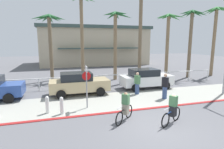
{
  "coord_description": "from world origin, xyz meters",
  "views": [
    {
      "loc": [
        -4.44,
        -7.26,
        3.93
      ],
      "look_at": [
        -0.56,
        6.0,
        1.5
      ],
      "focal_mm": 29.43,
      "sensor_mm": 36.0,
      "label": 1
    }
  ],
  "objects_px": {
    "bollard_3": "(62,105)",
    "cyclist_blue_1": "(172,110)",
    "stop_sign_bike_lane": "(87,81)",
    "bollard_0": "(47,105)",
    "palm_tree_7": "(216,23)",
    "palm_tree_1": "(50,29)",
    "palm_tree_5": "(168,30)",
    "cyclist_black_0": "(125,108)",
    "palm_tree_2": "(81,17)",
    "pedestrian_0": "(165,87)",
    "palm_tree_6": "(192,26)",
    "car_tan_1": "(79,83)",
    "palm_tree_4": "(141,10)",
    "palm_tree_3": "(116,30)",
    "pedestrian_1": "(137,84)",
    "car_white_2": "(146,78)"
  },
  "relations": [
    {
      "from": "stop_sign_bike_lane",
      "to": "palm_tree_3",
      "type": "bearing_deg",
      "value": 61.3
    },
    {
      "from": "palm_tree_2",
      "to": "pedestrian_1",
      "type": "bearing_deg",
      "value": -68.16
    },
    {
      "from": "palm_tree_2",
      "to": "cyclist_black_0",
      "type": "distance_m",
      "value": 13.43
    },
    {
      "from": "cyclist_black_0",
      "to": "stop_sign_bike_lane",
      "type": "bearing_deg",
      "value": 123.66
    },
    {
      "from": "stop_sign_bike_lane",
      "to": "palm_tree_2",
      "type": "bearing_deg",
      "value": 83.94
    },
    {
      "from": "palm_tree_5",
      "to": "pedestrian_0",
      "type": "xyz_separation_m",
      "value": [
        -4.66,
        -7.14,
        -4.46
      ]
    },
    {
      "from": "palm_tree_1",
      "to": "palm_tree_5",
      "type": "relative_size",
      "value": 0.96
    },
    {
      "from": "stop_sign_bike_lane",
      "to": "palm_tree_2",
      "type": "height_order",
      "value": "palm_tree_2"
    },
    {
      "from": "cyclist_black_0",
      "to": "pedestrian_0",
      "type": "height_order",
      "value": "pedestrian_0"
    },
    {
      "from": "cyclist_blue_1",
      "to": "car_white_2",
      "type": "bearing_deg",
      "value": 73.99
    },
    {
      "from": "cyclist_blue_1",
      "to": "palm_tree_4",
      "type": "bearing_deg",
      "value": 73.94
    },
    {
      "from": "car_tan_1",
      "to": "cyclist_black_0",
      "type": "xyz_separation_m",
      "value": [
        1.7,
        -5.49,
        -0.18
      ]
    },
    {
      "from": "palm_tree_2",
      "to": "cyclist_blue_1",
      "type": "distance_m",
      "value": 14.49
    },
    {
      "from": "palm_tree_6",
      "to": "cyclist_black_0",
      "type": "bearing_deg",
      "value": -140.56
    },
    {
      "from": "bollard_0",
      "to": "pedestrian_0",
      "type": "xyz_separation_m",
      "value": [
        7.78,
        0.55,
        0.33
      ]
    },
    {
      "from": "pedestrian_0",
      "to": "palm_tree_6",
      "type": "bearing_deg",
      "value": 42.13
    },
    {
      "from": "palm_tree_3",
      "to": "pedestrian_1",
      "type": "xyz_separation_m",
      "value": [
        -0.12,
        -5.84,
        -4.36
      ]
    },
    {
      "from": "palm_tree_6",
      "to": "pedestrian_0",
      "type": "relative_size",
      "value": 4.1
    },
    {
      "from": "palm_tree_2",
      "to": "cyclist_black_0",
      "type": "xyz_separation_m",
      "value": [
        0.54,
        -12.06,
        -5.88
      ]
    },
    {
      "from": "palm_tree_1",
      "to": "palm_tree_7",
      "type": "relative_size",
      "value": 0.85
    },
    {
      "from": "palm_tree_6",
      "to": "pedestrian_0",
      "type": "bearing_deg",
      "value": -137.87
    },
    {
      "from": "car_white_2",
      "to": "pedestrian_0",
      "type": "relative_size",
      "value": 2.44
    },
    {
      "from": "pedestrian_1",
      "to": "cyclist_blue_1",
      "type": "bearing_deg",
      "value": -94.97
    },
    {
      "from": "palm_tree_5",
      "to": "palm_tree_6",
      "type": "relative_size",
      "value": 0.95
    },
    {
      "from": "palm_tree_6",
      "to": "palm_tree_5",
      "type": "bearing_deg",
      "value": 161.42
    },
    {
      "from": "bollard_3",
      "to": "palm_tree_7",
      "type": "bearing_deg",
      "value": 23.04
    },
    {
      "from": "stop_sign_bike_lane",
      "to": "palm_tree_7",
      "type": "height_order",
      "value": "palm_tree_7"
    },
    {
      "from": "palm_tree_5",
      "to": "cyclist_black_0",
      "type": "distance_m",
      "value": 13.85
    },
    {
      "from": "car_white_2",
      "to": "cyclist_blue_1",
      "type": "height_order",
      "value": "car_white_2"
    },
    {
      "from": "pedestrian_0",
      "to": "cyclist_blue_1",
      "type": "bearing_deg",
      "value": -117.1
    },
    {
      "from": "pedestrian_1",
      "to": "bollard_0",
      "type": "bearing_deg",
      "value": -161.28
    },
    {
      "from": "pedestrian_0",
      "to": "cyclist_black_0",
      "type": "bearing_deg",
      "value": -145.9
    },
    {
      "from": "palm_tree_1",
      "to": "palm_tree_3",
      "type": "height_order",
      "value": "palm_tree_3"
    },
    {
      "from": "bollard_3",
      "to": "car_tan_1",
      "type": "xyz_separation_m",
      "value": [
        1.36,
        3.73,
        0.35
      ]
    },
    {
      "from": "palm_tree_6",
      "to": "cyclist_blue_1",
      "type": "distance_m",
      "value": 14.19
    },
    {
      "from": "palm_tree_4",
      "to": "palm_tree_6",
      "type": "height_order",
      "value": "palm_tree_4"
    },
    {
      "from": "bollard_3",
      "to": "cyclist_blue_1",
      "type": "relative_size",
      "value": 0.61
    },
    {
      "from": "stop_sign_bike_lane",
      "to": "palm_tree_3",
      "type": "height_order",
      "value": "palm_tree_3"
    },
    {
      "from": "palm_tree_5",
      "to": "cyclist_black_0",
      "type": "relative_size",
      "value": 4.67
    },
    {
      "from": "pedestrian_0",
      "to": "palm_tree_2",
      "type": "bearing_deg",
      "value": 115.59
    },
    {
      "from": "palm_tree_6",
      "to": "car_white_2",
      "type": "xyz_separation_m",
      "value": [
        -6.93,
        -3.21,
        -4.77
      ]
    },
    {
      "from": "palm_tree_2",
      "to": "palm_tree_6",
      "type": "bearing_deg",
      "value": -14.77
    },
    {
      "from": "palm_tree_4",
      "to": "palm_tree_7",
      "type": "distance_m",
      "value": 9.34
    },
    {
      "from": "palm_tree_5",
      "to": "car_tan_1",
      "type": "distance_m",
      "value": 12.03
    },
    {
      "from": "bollard_3",
      "to": "stop_sign_bike_lane",
      "type": "bearing_deg",
      "value": 21.59
    },
    {
      "from": "bollard_3",
      "to": "palm_tree_6",
      "type": "height_order",
      "value": "palm_tree_6"
    },
    {
      "from": "stop_sign_bike_lane",
      "to": "car_tan_1",
      "type": "xyz_separation_m",
      "value": [
        -0.13,
        3.14,
        -0.81
      ]
    },
    {
      "from": "car_tan_1",
      "to": "pedestrian_0",
      "type": "distance_m",
      "value": 6.32
    },
    {
      "from": "palm_tree_7",
      "to": "palm_tree_6",
      "type": "bearing_deg",
      "value": -177.51
    },
    {
      "from": "stop_sign_bike_lane",
      "to": "bollard_0",
      "type": "relative_size",
      "value": 2.56
    }
  ]
}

